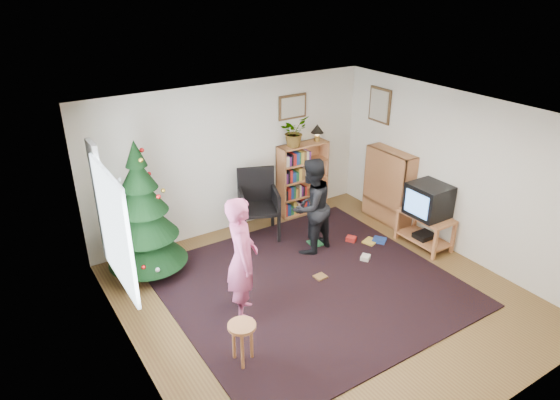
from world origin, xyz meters
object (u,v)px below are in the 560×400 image
picture_right (380,105)px  person_by_chair (311,207)px  crt_tv (429,200)px  picture_back (293,107)px  person_standing (242,259)px  bookshelf_right (389,186)px  christmas_tree (144,221)px  stool (242,333)px  bookshelf_back (302,177)px  tv_stand (425,227)px  potted_plant (294,132)px  table_lamp (317,130)px  armchair (255,200)px

picture_right → person_by_chair: (-1.90, -0.65, -1.18)m
person_by_chair → picture_right: bearing=-174.7°
picture_right → crt_tv: 1.92m
picture_right → picture_back: bearing=151.3°
person_standing → bookshelf_right: bearing=-51.0°
christmas_tree → stool: (0.27, -2.36, -0.44)m
picture_back → bookshelf_back: (0.14, -0.14, -1.29)m
picture_right → tv_stand: (-0.26, -1.51, -1.63)m
tv_stand → stool: 3.82m
picture_right → bookshelf_right: (-0.14, -0.53, -1.29)m
tv_stand → crt_tv: crt_tv is taller
picture_back → christmas_tree: 3.20m
potted_plant → table_lamp: 0.50m
christmas_tree → person_standing: bearing=-65.8°
christmas_tree → person_by_chair: bearing=-17.5°
picture_right → bookshelf_right: bearing=-104.4°
potted_plant → table_lamp: size_ratio=1.68×
bookshelf_right → stool: size_ratio=2.44×
tv_stand → potted_plant: (-1.13, 2.10, 1.23)m
crt_tv → armchair: (-2.08, 1.83, -0.19)m
tv_stand → person_by_chair: (-1.64, 0.86, 0.45)m
bookshelf_right → table_lamp: table_lamp is taller
tv_stand → potted_plant: size_ratio=1.67×
person_by_chair → potted_plant: bearing=-126.0°
picture_right → table_lamp: (-0.88, 0.59, -0.44)m
christmas_tree → bookshelf_back: size_ratio=1.58×
person_by_chair → tv_stand: bearing=138.6°
bookshelf_right → potted_plant: potted_plant is taller
person_standing → potted_plant: size_ratio=3.22×
stool → person_by_chair: size_ratio=0.35×
tv_stand → table_lamp: size_ratio=2.80×
person_standing → tv_stand: bearing=-67.2°
bookshelf_right → armchair: (-2.20, 0.84, -0.05)m
person_standing → person_by_chair: bearing=-40.0°
crt_tv → table_lamp: 2.30m
christmas_tree → person_standing: 1.73m
christmas_tree → bookshelf_right: bearing=-8.6°
person_standing → picture_back: bearing=-21.9°
picture_back → picture_right: bearing=-28.7°
person_by_chair → table_lamp: (1.01, 1.24, 0.73)m
armchair → person_standing: bearing=-102.9°
table_lamp → person_standing: bearing=-142.2°
bookshelf_back → person_standing: size_ratio=0.79×
christmas_tree → potted_plant: (2.88, 0.49, 0.70)m
person_by_chair → bookshelf_right: bearing=170.5°
bookshelf_back → potted_plant: bearing=180.0°
picture_back → crt_tv: picture_back is taller
tv_stand → person_by_chair: bearing=152.2°
armchair → bookshelf_back: bearing=34.9°
crt_tv → table_lamp: table_lamp is taller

